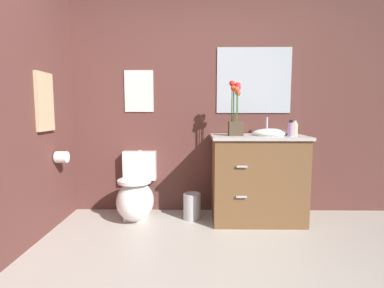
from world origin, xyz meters
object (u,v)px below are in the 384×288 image
Objects in this scene: flower_vase at (236,116)px; wall_poster at (139,91)px; toilet_paper_roll at (62,157)px; wall_mirror at (254,80)px; soap_bottle at (291,129)px; toilet at (136,196)px; hanging_towel at (45,102)px; vanity_cabinet at (257,177)px; trash_bin at (192,206)px; lotion_bottle at (295,129)px.

flower_vase is 1.21× the size of wall_poster.
wall_mirror is at bearing 13.57° from toilet_paper_roll.
soap_bottle is 0.70m from wall_mirror.
hanging_towel is (-0.73, -0.36, 0.96)m from toilet.
wall_poster is at bearing 162.48° from flower_vase.
wall_poster is (-1.25, 0.29, 0.89)m from vanity_cabinet.
hanging_towel reaches higher than trash_bin.
toilet_paper_roll reaches higher than toilet.
wall_poster is 1.05m from toilet_paper_roll.
wall_mirror is at bearing 12.08° from toilet.
flower_vase is 1.74m from toilet_paper_roll.
trash_bin is 1.72m from hanging_towel.
trash_bin is at bearing 172.67° from soap_bottle.
flower_vase is 0.55m from wall_mirror.
soap_bottle is 1.08× the size of lotion_bottle.
hanging_towel is at bearing -171.52° from lotion_bottle.
hanging_towel is at bearing -139.27° from wall_poster.
hanging_towel is (-0.73, -0.63, -0.13)m from wall_poster.
lotion_bottle reaches higher than toilet.
flower_vase is at bearing 4.84° from toilet_paper_roll.
wall_mirror is (0.67, 0.28, 1.31)m from trash_bin.
toilet is 0.65× the size of vanity_cabinet.
trash_bin is (-0.43, 0.05, -0.94)m from flower_vase.
flower_vase reaches higher than soap_bottle.
wall_poster reaches higher than toilet_paper_roll.
flower_vase is 0.62m from lotion_bottle.
hanging_towel is (-2.27, -0.23, 0.25)m from soap_bottle.
wall_poster is 1.26m from wall_mirror.
flower_vase is 0.55m from soap_bottle.
vanity_cabinet is at bearing -13.21° from wall_poster.
hanging_towel reaches higher than toilet.
trash_bin is 0.52× the size of hanging_towel.
soap_bottle is at bearing 1.68° from toilet_paper_roll.
wall_mirror reaches higher than trash_bin.
toilet is at bearing 179.70° from lotion_bottle.
toilet is at bearing -167.92° from wall_mirror.
flower_vase reaches higher than trash_bin.
wall_mirror is at bearing 126.12° from soap_bottle.
vanity_cabinet reaches higher than toilet_paper_roll.
lotion_bottle is 0.18× the size of wall_mirror.
wall_mirror is at bearing 0.00° from wall_poster.
lotion_bottle reaches higher than toilet_paper_roll.
wall_poster is (-0.58, 0.28, 1.20)m from trash_bin.
vanity_cabinet is at bearing -1.21° from toilet.
hanging_towel is at bearing -170.08° from flower_vase.
wall_mirror is (-0.29, 0.40, 0.50)m from soap_bottle.
vanity_cabinet is 1.56m from wall_poster.
wall_mirror reaches higher than wall_poster.
flower_vase is 1.77m from hanging_towel.
toilet_paper_roll is (-2.29, -0.19, -0.26)m from lotion_bottle.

